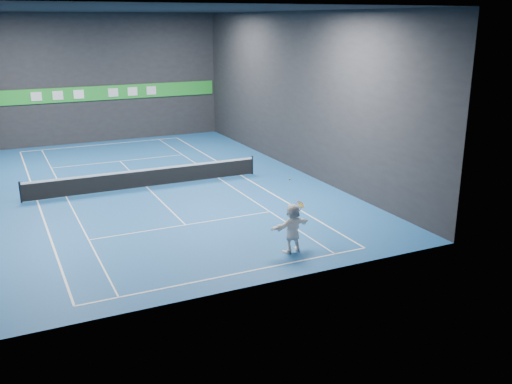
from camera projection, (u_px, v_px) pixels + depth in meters
name	position (u px, v px, depth m)	size (l,w,h in m)	color
ground	(147.00, 187.00, 30.26)	(26.00, 26.00, 0.00)	#1A508F
ceiling	(136.00, 10.00, 27.63)	(26.00, 26.00, 0.00)	black
wall_back	(95.00, 79.00, 40.18)	(18.00, 0.10, 9.00)	black
wall_front	(249.00, 156.00, 17.72)	(18.00, 0.10, 9.00)	black
wall_right	(296.00, 93.00, 32.64)	(0.10, 26.00, 9.00)	black
baseline_near	(236.00, 274.00, 19.99)	(10.98, 0.08, 0.01)	white
baseline_far	(103.00, 144.00, 40.53)	(10.98, 0.08, 0.01)	white
sideline_doubles_left	(37.00, 201.00, 28.00)	(0.08, 23.78, 0.01)	white
sideline_doubles_right	(241.00, 175.00, 32.51)	(0.08, 23.78, 0.01)	white
sideline_singles_left	(66.00, 197.00, 28.57)	(0.06, 23.78, 0.01)	white
sideline_singles_right	(219.00, 178.00, 31.95)	(0.06, 23.78, 0.01)	white
service_line_near	(186.00, 225.00, 24.73)	(8.23, 0.06, 0.01)	white
service_line_far	(120.00, 161.00, 35.79)	(8.23, 0.06, 0.01)	white
center_service_line	(147.00, 187.00, 30.26)	(0.06, 12.80, 0.01)	white
player	(292.00, 228.00, 21.64)	(1.79, 0.57, 1.93)	white
tennis_ball	(290.00, 179.00, 21.17)	(0.07, 0.07, 0.07)	yellow
tennis_net	(146.00, 177.00, 30.10)	(12.50, 0.10, 1.07)	black
sponsor_banner	(96.00, 93.00, 40.41)	(17.64, 0.11, 1.00)	green
tennis_racket	(299.00, 206.00, 21.57)	(0.47, 0.37, 0.63)	red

